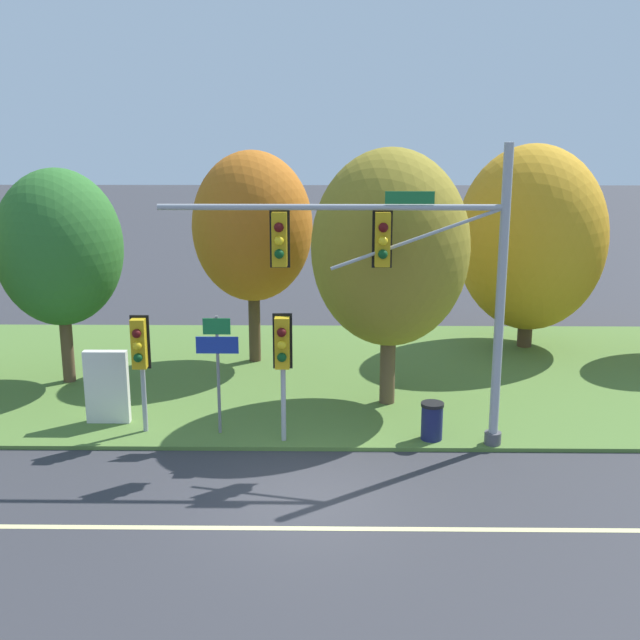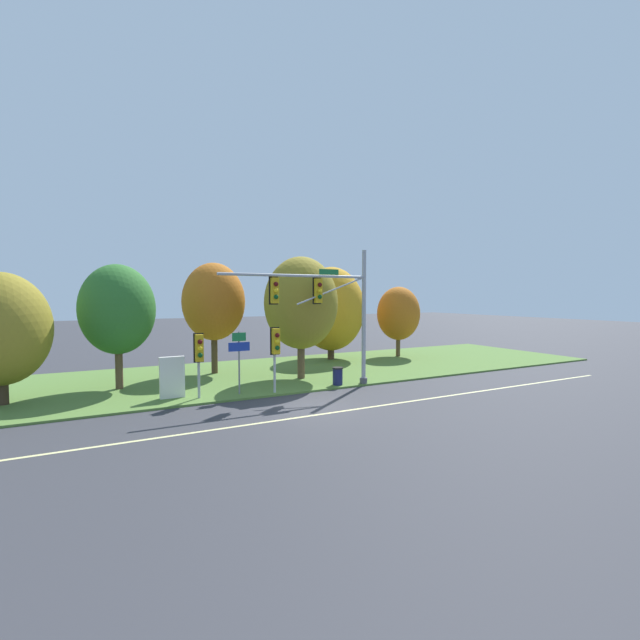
{
  "view_description": "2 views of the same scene",
  "coord_description": "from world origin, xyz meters",
  "px_view_note": "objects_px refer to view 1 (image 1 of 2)",
  "views": [
    {
      "loc": [
        0.41,
        -15.2,
        7.71
      ],
      "look_at": [
        0.18,
        3.03,
        3.09
      ],
      "focal_mm": 45.0,
      "sensor_mm": 36.0,
      "label": 1
    },
    {
      "loc": [
        -8.25,
        -16.23,
        4.76
      ],
      "look_at": [
        2.58,
        4.46,
        3.46
      ],
      "focal_mm": 24.0,
      "sensor_mm": 36.0,
      "label": 2
    }
  ],
  "objects_px": {
    "tree_left_of_mast": "(59,248)",
    "info_kiosk": "(107,387)",
    "route_sign_post": "(218,356)",
    "tree_tall_centre": "(531,238)",
    "tree_behind_signpost": "(253,227)",
    "traffic_signal_mast": "(406,267)",
    "tree_mid_verge": "(390,249)",
    "trash_bin": "(432,421)",
    "pedestrian_signal_further_along": "(282,351)",
    "pedestrian_signal_near_kerb": "(140,350)"
  },
  "relations": [
    {
      "from": "tree_mid_verge",
      "to": "trash_bin",
      "type": "height_order",
      "value": "tree_mid_verge"
    },
    {
      "from": "traffic_signal_mast",
      "to": "tree_behind_signpost",
      "type": "height_order",
      "value": "traffic_signal_mast"
    },
    {
      "from": "pedestrian_signal_further_along",
      "to": "trash_bin",
      "type": "bearing_deg",
      "value": 4.63
    },
    {
      "from": "traffic_signal_mast",
      "to": "tree_mid_verge",
      "type": "bearing_deg",
      "value": 93.25
    },
    {
      "from": "pedestrian_signal_further_along",
      "to": "tree_behind_signpost",
      "type": "bearing_deg",
      "value": 100.88
    },
    {
      "from": "route_sign_post",
      "to": "tree_mid_verge",
      "type": "height_order",
      "value": "tree_mid_verge"
    },
    {
      "from": "route_sign_post",
      "to": "tree_left_of_mast",
      "type": "height_order",
      "value": "tree_left_of_mast"
    },
    {
      "from": "pedestrian_signal_near_kerb",
      "to": "tree_tall_centre",
      "type": "height_order",
      "value": "tree_tall_centre"
    },
    {
      "from": "tree_left_of_mast",
      "to": "info_kiosk",
      "type": "xyz_separation_m",
      "value": [
        2.06,
        -3.28,
        -3.05
      ]
    },
    {
      "from": "traffic_signal_mast",
      "to": "tree_behind_signpost",
      "type": "distance_m",
      "value": 7.92
    },
    {
      "from": "traffic_signal_mast",
      "to": "tree_tall_centre",
      "type": "bearing_deg",
      "value": 60.03
    },
    {
      "from": "tree_mid_verge",
      "to": "tree_left_of_mast",
      "type": "bearing_deg",
      "value": 169.55
    },
    {
      "from": "trash_bin",
      "to": "tree_tall_centre",
      "type": "bearing_deg",
      "value": 63.11
    },
    {
      "from": "tree_left_of_mast",
      "to": "info_kiosk",
      "type": "relative_size",
      "value": 3.29
    },
    {
      "from": "pedestrian_signal_near_kerb",
      "to": "pedestrian_signal_further_along",
      "type": "xyz_separation_m",
      "value": [
        3.49,
        -0.55,
        0.16
      ]
    },
    {
      "from": "route_sign_post",
      "to": "info_kiosk",
      "type": "relative_size",
      "value": 1.57
    },
    {
      "from": "route_sign_post",
      "to": "tree_tall_centre",
      "type": "distance_m",
      "value": 12.41
    },
    {
      "from": "tree_left_of_mast",
      "to": "tree_tall_centre",
      "type": "xyz_separation_m",
      "value": [
        14.41,
        3.95,
        -0.27
      ]
    },
    {
      "from": "tree_tall_centre",
      "to": "info_kiosk",
      "type": "bearing_deg",
      "value": -149.66
    },
    {
      "from": "pedestrian_signal_further_along",
      "to": "tree_tall_centre",
      "type": "xyz_separation_m",
      "value": [
        7.78,
        8.54,
        1.41
      ]
    },
    {
      "from": "tree_mid_verge",
      "to": "info_kiosk",
      "type": "distance_m",
      "value": 8.13
    },
    {
      "from": "route_sign_post",
      "to": "tree_behind_signpost",
      "type": "relative_size",
      "value": 0.45
    },
    {
      "from": "tree_mid_verge",
      "to": "traffic_signal_mast",
      "type": "bearing_deg",
      "value": -86.75
    },
    {
      "from": "pedestrian_signal_near_kerb",
      "to": "tree_behind_signpost",
      "type": "relative_size",
      "value": 0.45
    },
    {
      "from": "tree_behind_signpost",
      "to": "traffic_signal_mast",
      "type": "bearing_deg",
      "value": -58.44
    },
    {
      "from": "tree_behind_signpost",
      "to": "tree_mid_verge",
      "type": "relative_size",
      "value": 0.97
    },
    {
      "from": "pedestrian_signal_further_along",
      "to": "tree_left_of_mast",
      "type": "bearing_deg",
      "value": 145.27
    },
    {
      "from": "route_sign_post",
      "to": "tree_mid_verge",
      "type": "xyz_separation_m",
      "value": [
        4.3,
        2.26,
        2.28
      ]
    },
    {
      "from": "traffic_signal_mast",
      "to": "tree_left_of_mast",
      "type": "height_order",
      "value": "traffic_signal_mast"
    },
    {
      "from": "route_sign_post",
      "to": "tree_tall_centre",
      "type": "bearing_deg",
      "value": 40.14
    },
    {
      "from": "tree_tall_centre",
      "to": "tree_mid_verge",
      "type": "bearing_deg",
      "value": -131.95
    },
    {
      "from": "info_kiosk",
      "to": "pedestrian_signal_near_kerb",
      "type": "bearing_deg",
      "value": -35.29
    },
    {
      "from": "route_sign_post",
      "to": "info_kiosk",
      "type": "xyz_separation_m",
      "value": [
        -2.95,
        0.69,
        -1.05
      ]
    },
    {
      "from": "info_kiosk",
      "to": "trash_bin",
      "type": "height_order",
      "value": "info_kiosk"
    },
    {
      "from": "traffic_signal_mast",
      "to": "info_kiosk",
      "type": "distance_m",
      "value": 8.25
    },
    {
      "from": "traffic_signal_mast",
      "to": "route_sign_post",
      "type": "height_order",
      "value": "traffic_signal_mast"
    },
    {
      "from": "tree_tall_centre",
      "to": "pedestrian_signal_near_kerb",
      "type": "bearing_deg",
      "value": -144.65
    },
    {
      "from": "route_sign_post",
      "to": "info_kiosk",
      "type": "bearing_deg",
      "value": 166.77
    },
    {
      "from": "pedestrian_signal_further_along",
      "to": "tree_behind_signpost",
      "type": "distance_m",
      "value": 7.16
    },
    {
      "from": "pedestrian_signal_near_kerb",
      "to": "tree_mid_verge",
      "type": "bearing_deg",
      "value": 20.64
    },
    {
      "from": "tree_tall_centre",
      "to": "trash_bin",
      "type": "height_order",
      "value": "tree_tall_centre"
    },
    {
      "from": "traffic_signal_mast",
      "to": "pedestrian_signal_near_kerb",
      "type": "height_order",
      "value": "traffic_signal_mast"
    },
    {
      "from": "tree_behind_signpost",
      "to": "route_sign_post",
      "type": "bearing_deg",
      "value": -92.97
    },
    {
      "from": "traffic_signal_mast",
      "to": "pedestrian_signal_further_along",
      "type": "xyz_separation_m",
      "value": [
        -2.85,
        0.0,
        -1.99
      ]
    },
    {
      "from": "tree_behind_signpost",
      "to": "trash_bin",
      "type": "distance_m",
      "value": 8.97
    },
    {
      "from": "traffic_signal_mast",
      "to": "tree_mid_verge",
      "type": "distance_m",
      "value": 2.89
    },
    {
      "from": "trash_bin",
      "to": "traffic_signal_mast",
      "type": "bearing_deg",
      "value": -158.41
    },
    {
      "from": "pedestrian_signal_near_kerb",
      "to": "route_sign_post",
      "type": "relative_size",
      "value": 1.0
    },
    {
      "from": "pedestrian_signal_further_along",
      "to": "traffic_signal_mast",
      "type": "bearing_deg",
      "value": -0.07
    },
    {
      "from": "pedestrian_signal_further_along",
      "to": "tree_mid_verge",
      "type": "distance_m",
      "value": 4.4
    }
  ]
}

